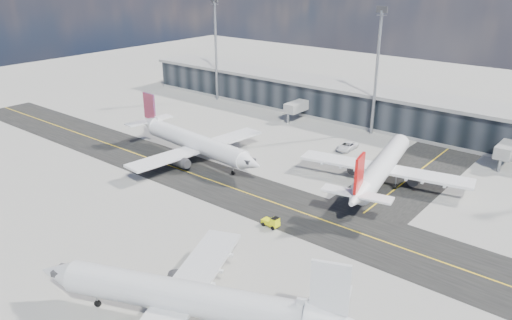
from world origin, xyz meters
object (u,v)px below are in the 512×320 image
object	(u,v)px
airliner_redtail	(382,167)
baggage_tug	(272,222)
service_van	(347,146)
airliner_af	(194,142)
airliner_near	(188,298)

from	to	relation	value
airliner_redtail	baggage_tug	world-z (taller)	airliner_redtail
baggage_tug	service_van	distance (m)	37.99
airliner_af	baggage_tug	size ratio (longest dim) A/B	13.21
airliner_af	service_van	distance (m)	32.83
airliner_af	airliner_near	distance (m)	51.07
airliner_af	airliner_redtail	distance (m)	37.59
airliner_af	baggage_tug	distance (m)	32.45
airliner_af	service_van	world-z (taller)	airliner_af
airliner_redtail	service_van	xyz separation A→B (m)	(-13.92, 12.44, -2.75)
airliner_near	service_van	distance (m)	62.30
airliner_near	baggage_tug	world-z (taller)	airliner_near
airliner_af	baggage_tug	xyz separation A→B (m)	(29.76, -12.65, -2.79)
airliner_near	service_van	size ratio (longest dim) A/B	5.87
airliner_near	baggage_tug	distance (m)	24.43
baggage_tug	service_van	size ratio (longest dim) A/B	0.47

